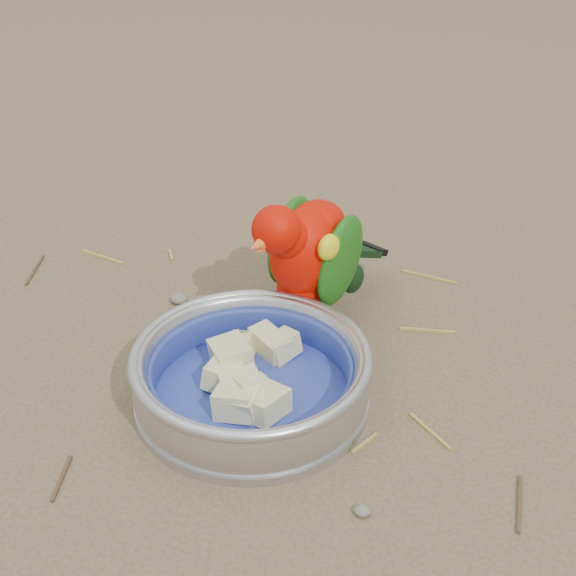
% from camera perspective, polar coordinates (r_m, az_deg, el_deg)
% --- Properties ---
extents(ground, '(60.00, 60.00, 0.00)m').
position_cam_1_polar(ground, '(0.86, -8.86, -8.96)').
color(ground, brown).
extents(food_bowl, '(0.23, 0.23, 0.02)m').
position_cam_1_polar(food_bowl, '(0.87, -2.35, -7.06)').
color(food_bowl, '#B2B2BA').
rests_on(food_bowl, ground).
extents(bowl_wall, '(0.23, 0.23, 0.04)m').
position_cam_1_polar(bowl_wall, '(0.86, -2.40, -5.51)').
color(bowl_wall, '#B2B2BA').
rests_on(bowl_wall, food_bowl).
extents(fruit_wedges, '(0.14, 0.14, 0.03)m').
position_cam_1_polar(fruit_wedges, '(0.86, -2.39, -5.88)').
color(fruit_wedges, beige).
rests_on(fruit_wedges, food_bowl).
extents(lory_parrot, '(0.15, 0.22, 0.16)m').
position_cam_1_polar(lory_parrot, '(0.94, 1.22, 1.62)').
color(lory_parrot, '#CA0C00').
rests_on(lory_parrot, ground).
extents(ground_debris, '(0.90, 0.80, 0.01)m').
position_cam_1_polar(ground_debris, '(0.86, -5.50, -8.41)').
color(ground_debris, '#9D923F').
rests_on(ground_debris, ground).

